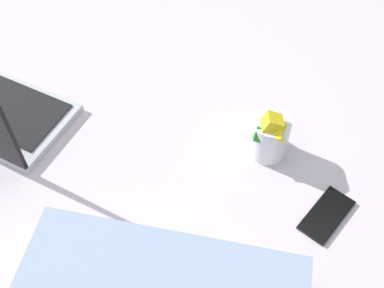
% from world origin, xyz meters
% --- Properties ---
extents(bed_mattress, '(1.80, 1.40, 0.18)m').
position_xyz_m(bed_mattress, '(0.00, 0.00, 0.09)').
color(bed_mattress, silver).
rests_on(bed_mattress, ground).
extents(snack_cup, '(0.09, 0.10, 0.14)m').
position_xyz_m(snack_cup, '(-0.46, -0.02, 0.24)').
color(snack_cup, silver).
rests_on(snack_cup, bed_mattress).
extents(cell_phone, '(0.13, 0.16, 0.01)m').
position_xyz_m(cell_phone, '(-0.61, 0.13, 0.18)').
color(cell_phone, black).
rests_on(cell_phone, bed_mattress).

